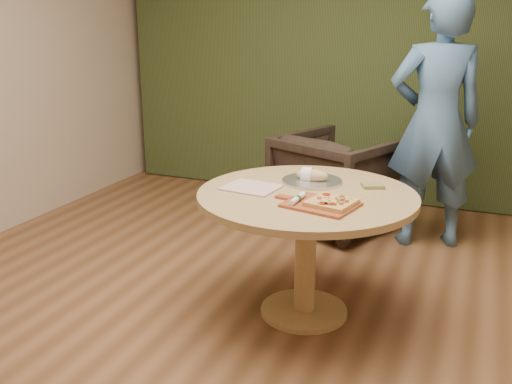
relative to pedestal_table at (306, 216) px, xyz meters
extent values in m
cube|color=brown|center=(-0.20, -0.48, -0.62)|extent=(5.00, 6.00, 0.02)
cube|color=#BFAA90|center=(-0.20, 2.53, 0.79)|extent=(5.00, 0.02, 2.80)
cube|color=#2A3819|center=(-0.20, 2.42, 0.79)|extent=(4.80, 0.14, 2.78)
cylinder|color=tan|center=(0.00, 0.00, -0.59)|extent=(0.51, 0.51, 0.03)
cylinder|color=tan|center=(0.00, 0.00, -0.25)|extent=(0.12, 0.12, 0.68)
cylinder|color=tan|center=(0.00, 0.00, 0.12)|extent=(1.23, 1.23, 0.04)
cube|color=#9A4727|center=(0.14, -0.20, 0.15)|extent=(0.40, 0.35, 0.01)
cube|color=#9A4727|center=(-0.08, -0.16, 0.15)|extent=(0.11, 0.07, 0.01)
cube|color=tan|center=(0.19, -0.20, 0.17)|extent=(0.26, 0.26, 0.02)
cylinder|color=maroon|center=(0.19, -0.26, 0.18)|extent=(0.04, 0.04, 0.00)
cylinder|color=maroon|center=(0.21, -0.26, 0.18)|extent=(0.04, 0.04, 0.00)
cylinder|color=maroon|center=(0.17, -0.27, 0.18)|extent=(0.04, 0.04, 0.00)
cylinder|color=maroon|center=(0.14, -0.11, 0.18)|extent=(0.04, 0.04, 0.00)
cube|color=tan|center=(0.13, -0.20, 0.18)|extent=(0.02, 0.02, 0.01)
cube|color=tan|center=(0.23, -0.20, 0.18)|extent=(0.02, 0.02, 0.01)
cube|color=tan|center=(0.20, -0.27, 0.18)|extent=(0.02, 0.02, 0.01)
cube|color=tan|center=(0.23, -0.14, 0.18)|extent=(0.03, 0.03, 0.01)
cube|color=tan|center=(0.23, -0.13, 0.18)|extent=(0.03, 0.03, 0.01)
cube|color=tan|center=(0.22, -0.18, 0.18)|extent=(0.03, 0.03, 0.01)
cube|color=tan|center=(0.24, -0.18, 0.18)|extent=(0.02, 0.02, 0.01)
cube|color=tan|center=(0.26, -0.25, 0.18)|extent=(0.02, 0.02, 0.01)
cube|color=tan|center=(0.27, -0.20, 0.18)|extent=(0.02, 0.02, 0.01)
cube|color=#267225|center=(0.28, -0.14, 0.18)|extent=(0.01, 0.01, 0.00)
cube|color=#267225|center=(0.15, -0.17, 0.18)|extent=(0.01, 0.01, 0.00)
cube|color=#267225|center=(0.23, -0.23, 0.18)|extent=(0.01, 0.01, 0.00)
cube|color=#267225|center=(0.25, -0.21, 0.18)|extent=(0.01, 0.01, 0.00)
cube|color=#267225|center=(0.23, -0.27, 0.18)|extent=(0.01, 0.01, 0.00)
cube|color=#267225|center=(0.22, -0.25, 0.18)|extent=(0.01, 0.01, 0.00)
cube|color=#8A4163|center=(0.17, -0.16, 0.18)|extent=(0.01, 0.03, 0.00)
cube|color=#8A4163|center=(0.15, -0.27, 0.18)|extent=(0.02, 0.03, 0.00)
cube|color=#8A4163|center=(0.18, -0.21, 0.18)|extent=(0.03, 0.02, 0.00)
cube|color=#8A4163|center=(0.26, -0.21, 0.18)|extent=(0.03, 0.03, 0.00)
cube|color=#8A4163|center=(0.15, -0.25, 0.18)|extent=(0.01, 0.03, 0.00)
cube|color=#8A4163|center=(0.24, -0.16, 0.18)|extent=(0.03, 0.03, 0.00)
cylinder|color=white|center=(0.01, -0.21, 0.17)|extent=(0.04, 0.17, 0.03)
cylinder|color=#194C26|center=(0.01, -0.21, 0.17)|extent=(0.04, 0.03, 0.03)
cube|color=silver|center=(0.02, -0.12, 0.17)|extent=(0.02, 0.04, 0.00)
cube|color=white|center=(-0.32, -0.04, 0.15)|extent=(0.33, 0.28, 0.01)
cylinder|color=silver|center=(-0.04, 0.21, 0.14)|extent=(0.35, 0.35, 0.01)
cylinder|color=silver|center=(-0.04, 0.21, 0.15)|extent=(0.36, 0.36, 0.02)
ellipsoid|color=tan|center=(-0.04, 0.21, 0.18)|extent=(0.19, 0.08, 0.07)
cylinder|color=white|center=(-0.07, 0.21, 0.18)|extent=(0.06, 0.09, 0.09)
cube|color=#59612B|center=(0.32, 0.24, 0.15)|extent=(0.15, 0.14, 0.02)
imported|color=black|center=(-0.19, 1.51, -0.17)|extent=(1.09, 1.06, 0.87)
imported|color=teal|center=(0.54, 1.42, 0.34)|extent=(0.81, 0.67, 1.89)
camera|label=1|loc=(0.88, -2.92, 1.07)|focal=40.00mm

